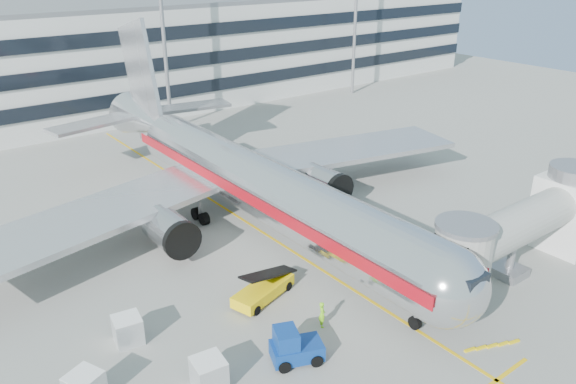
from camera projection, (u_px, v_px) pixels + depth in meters
ground at (331, 276)px, 41.83m from camera, size 180.00×180.00×0.00m
lead_in_line at (255, 228)px, 49.11m from camera, size 0.25×70.00×0.01m
stop_bar at (496, 380)px, 31.62m from camera, size 6.00×0.25×0.01m
main_jet at (243, 177)px, 48.70m from camera, size 50.95×48.70×16.06m
jet_bridge at (529, 223)px, 41.29m from camera, size 17.80×4.50×7.00m
terminal at (66, 60)px, 80.97m from camera, size 150.00×24.25×15.60m
light_mast_centre at (162, 15)px, 71.04m from camera, size 2.40×1.20×25.45m
light_mast_east at (356, 2)px, 90.08m from camera, size 2.40×1.20×25.45m
belt_loader at (263, 289)px, 38.88m from camera, size 5.35×3.16×2.50m
baggage_tug at (293, 347)px, 32.79m from camera, size 3.43×2.80×2.26m
cargo_container_left at (128, 330)px, 34.47m from camera, size 1.89×1.89×1.75m
cargo_container_front at (209, 373)px, 30.85m from camera, size 1.90×1.90×1.81m
ramp_worker at (322, 314)px, 35.90m from camera, size 0.67×0.78×1.80m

